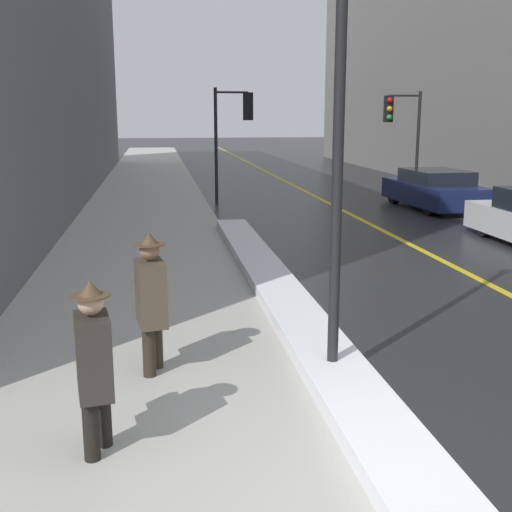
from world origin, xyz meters
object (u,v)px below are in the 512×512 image
traffic_light_far (400,121)px  parked_car_navy (434,190)px  pedestrian_with_shoulder_bag (94,361)px  lamp_post (340,77)px  traffic_light_near (236,120)px  pedestrian_in_fedora (151,298)px

traffic_light_far → parked_car_navy: bearing=98.4°
traffic_light_far → parked_car_navy: 3.36m
pedestrian_with_shoulder_bag → lamp_post: bearing=109.1°
traffic_light_near → pedestrian_with_shoulder_bag: bearing=-107.7°
traffic_light_far → pedestrian_with_shoulder_bag: traffic_light_far is taller
parked_car_navy → traffic_light_near: bearing=64.8°
pedestrian_in_fedora → parked_car_navy: size_ratio=0.38×
pedestrian_with_shoulder_bag → pedestrian_in_fedora: (0.47, 1.73, 0.04)m
lamp_post → pedestrian_with_shoulder_bag: 3.70m
traffic_light_far → parked_car_navy: size_ratio=0.86×
traffic_light_near → parked_car_navy: 6.81m
pedestrian_in_fedora → traffic_light_near: bearing=160.3°
traffic_light_far → pedestrian_with_shoulder_bag: 18.78m
pedestrian_with_shoulder_bag → pedestrian_in_fedora: size_ratio=0.95×
traffic_light_near → pedestrian_in_fedora: (-2.76, -14.53, -1.83)m
traffic_light_far → lamp_post: bearing=70.2°
lamp_post → traffic_light_far: (6.52, 15.08, -0.60)m
traffic_light_near → pedestrian_in_fedora: bearing=-107.2°
lamp_post → pedestrian_in_fedora: bearing=168.1°
traffic_light_near → pedestrian_in_fedora: size_ratio=2.30×
pedestrian_with_shoulder_bag → parked_car_navy: bearing=137.3°
traffic_light_far → parked_car_navy: traffic_light_far is taller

